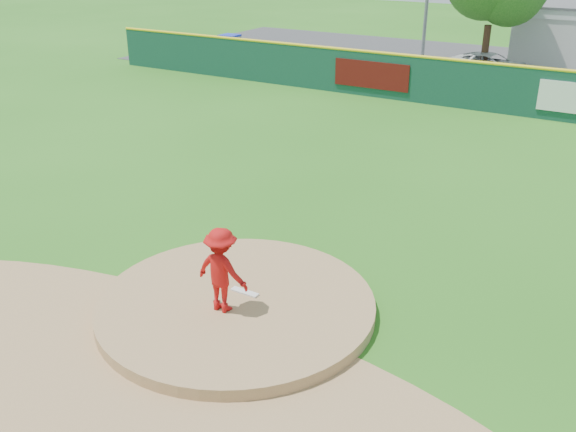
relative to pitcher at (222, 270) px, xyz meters
The scene contains 10 objects.
ground 1.17m from the pitcher, 86.90° to the left, with size 120.00×120.00×0.00m, color #286B19.
pitchers_mound 1.17m from the pitcher, 86.90° to the left, with size 5.50×5.50×0.50m, color #9E774C.
pitching_rubber 1.08m from the pitcher, 88.23° to the left, with size 0.60×0.15×0.04m, color white.
infield_dirt_arc 2.82m from the pitcher, 89.53° to the right, with size 15.40×15.40×0.01m, color #9E774C.
parking_lot 27.42m from the pitcher, 89.96° to the left, with size 44.00×16.00×0.02m, color #38383A.
pitcher is the anchor object (origin of this frame).
van 25.25m from the pitcher, 93.58° to the left, with size 2.05×4.45×1.24m, color silver.
fence_banners 18.33m from the pitcher, 91.94° to the left, with size 12.62×0.04×1.20m.
playground_slide 26.90m from the pitcher, 125.42° to the left, with size 0.99×2.80×1.55m.
outfield_fence 18.40m from the pitcher, 89.93° to the left, with size 40.00×0.14×2.07m.
Camera 1 is at (6.48, -8.84, 6.92)m, focal length 40.00 mm.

